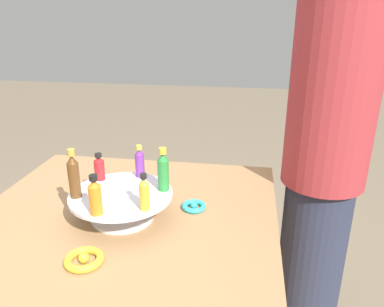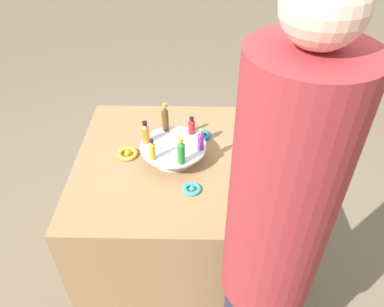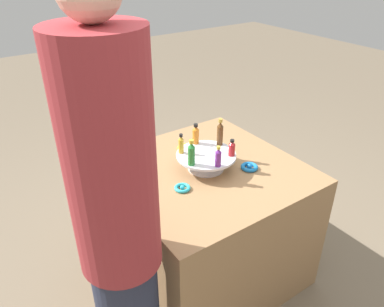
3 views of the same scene
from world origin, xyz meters
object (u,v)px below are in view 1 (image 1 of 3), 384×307
(ribbon_bow_teal, at_px, (194,206))
(bottle_red, at_px, (99,168))
(bottle_orange, at_px, (95,196))
(bottle_green, at_px, (163,171))
(ribbon_bow_gold, at_px, (84,259))
(bottle_purple, at_px, (140,162))
(ribbon_bow_blue, at_px, (85,191))
(display_stand, at_px, (122,202))
(bottle_gold, at_px, (144,193))
(person_figure, at_px, (327,143))
(bottle_brown, at_px, (74,175))

(ribbon_bow_teal, bearing_deg, bottle_red, 1.37)
(bottle_orange, distance_m, bottle_green, 0.23)
(bottle_red, bearing_deg, bottle_green, 169.49)
(ribbon_bow_gold, bearing_deg, bottle_red, -76.68)
(bottle_purple, height_order, ribbon_bow_teal, bottle_purple)
(ribbon_bow_teal, bearing_deg, ribbon_bow_gold, 53.69)
(ribbon_bow_gold, bearing_deg, ribbon_bow_blue, -66.31)
(display_stand, relative_size, ribbon_bow_blue, 3.42)
(bottle_gold, relative_size, ribbon_bow_blue, 1.19)
(display_stand, height_order, ribbon_bow_teal, display_stand)
(bottle_orange, xyz_separation_m, ribbon_bow_teal, (-0.24, -0.22, -0.13))
(bottle_orange, xyz_separation_m, person_figure, (-0.68, -0.49, 0.02))
(bottle_brown, xyz_separation_m, bottle_orange, (-0.10, 0.09, -0.02))
(ribbon_bow_blue, relative_size, ribbon_bow_teal, 1.15)
(ribbon_bow_gold, relative_size, ribbon_bow_teal, 1.28)
(display_stand, distance_m, bottle_red, 0.15)
(bottle_orange, height_order, ribbon_bow_teal, bottle_orange)
(person_figure, bearing_deg, display_stand, -0.00)
(bottle_gold, bearing_deg, ribbon_bow_teal, -122.06)
(bottle_brown, height_order, bottle_gold, bottle_brown)
(display_stand, bearing_deg, bottle_purple, -100.51)
(bottle_gold, distance_m, bottle_purple, 0.23)
(bottle_red, relative_size, bottle_brown, 0.60)
(bottle_gold, height_order, person_figure, person_figure)
(bottle_brown, bearing_deg, bottle_red, -100.51)
(bottle_red, relative_size, ribbon_bow_blue, 0.99)
(bottle_red, relative_size, bottle_purple, 0.82)
(bottle_brown, relative_size, bottle_gold, 1.39)
(bottle_red, distance_m, bottle_gold, 0.26)
(bottle_gold, height_order, ribbon_bow_teal, bottle_gold)
(bottle_gold, xyz_separation_m, bottle_green, (-0.02, -0.13, 0.01))
(bottle_green, xyz_separation_m, ribbon_bow_teal, (-0.09, -0.05, -0.14))
(bottle_orange, relative_size, bottle_green, 0.84)
(bottle_brown, bearing_deg, display_stand, -160.51)
(bottle_orange, relative_size, bottle_gold, 1.06)
(bottle_orange, height_order, ribbon_bow_blue, bottle_orange)
(bottle_gold, distance_m, ribbon_bow_gold, 0.23)
(display_stand, relative_size, bottle_brown, 2.07)
(ribbon_bow_blue, bearing_deg, bottle_purple, 177.94)
(ribbon_bow_gold, distance_m, person_figure, 0.91)
(bottle_red, relative_size, bottle_orange, 0.78)
(bottle_brown, xyz_separation_m, ribbon_bow_gold, (-0.10, 0.19, -0.15))
(bottle_brown, distance_m, bottle_orange, 0.13)
(bottle_orange, bearing_deg, bottle_red, -70.51)
(bottle_green, height_order, person_figure, person_figure)
(display_stand, xyz_separation_m, person_figure, (-0.66, -0.36, 0.11))
(bottle_green, relative_size, ribbon_bow_blue, 1.49)
(bottle_gold, bearing_deg, display_stand, -40.51)
(bottle_red, height_order, ribbon_bow_blue, bottle_red)
(person_figure, bearing_deg, bottle_gold, 9.97)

